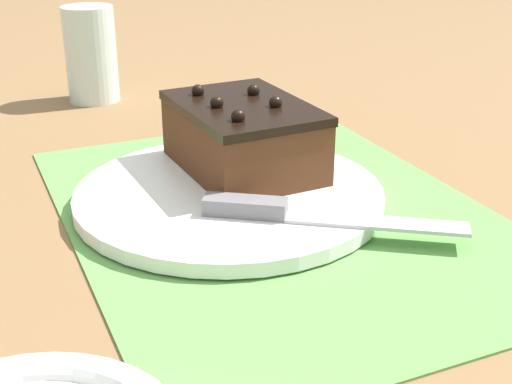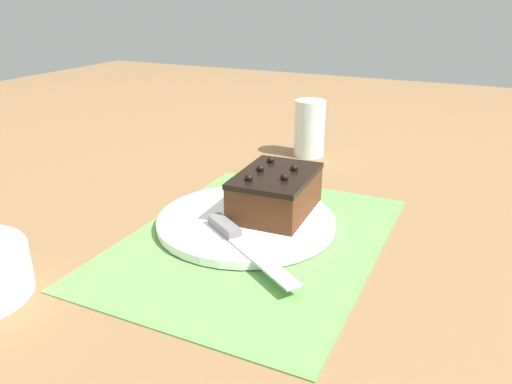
% 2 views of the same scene
% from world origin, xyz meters
% --- Properties ---
extents(ground_plane, '(3.00, 3.00, 0.00)m').
position_xyz_m(ground_plane, '(0.00, 0.00, 0.00)').
color(ground_plane, olive).
extents(placemat_woven, '(0.46, 0.34, 0.00)m').
position_xyz_m(placemat_woven, '(0.00, 0.00, 0.00)').
color(placemat_woven, '#609E4C').
rests_on(placemat_woven, ground_plane).
extents(cake_plate, '(0.27, 0.27, 0.01)m').
position_xyz_m(cake_plate, '(0.03, 0.03, 0.01)').
color(cake_plate, white).
rests_on(cake_plate, placemat_woven).
extents(chocolate_cake, '(0.15, 0.11, 0.07)m').
position_xyz_m(chocolate_cake, '(0.07, 0.00, 0.05)').
color(chocolate_cake, '#512D19').
rests_on(chocolate_cake, cake_plate).
extents(serving_knife, '(0.13, 0.18, 0.01)m').
position_xyz_m(serving_knife, '(-0.04, 0.01, 0.02)').
color(serving_knife, slate).
rests_on(serving_knife, cake_plate).
extents(drinking_glass, '(0.06, 0.06, 0.12)m').
position_xyz_m(drinking_glass, '(0.41, 0.07, 0.06)').
color(drinking_glass, silver).
rests_on(drinking_glass, ground_plane).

